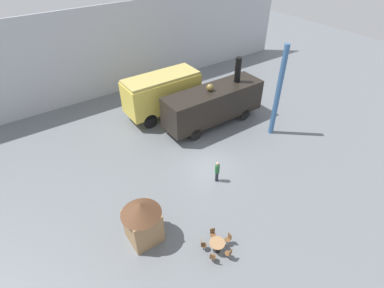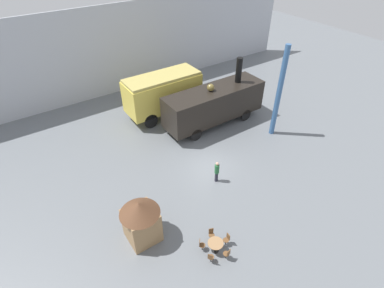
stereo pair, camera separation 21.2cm
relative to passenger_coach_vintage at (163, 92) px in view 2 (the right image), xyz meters
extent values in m
plane|color=slate|center=(-0.86, -8.28, -2.44)|extent=(80.00, 80.00, 0.00)
cube|color=#B2B7C1|center=(-0.86, 7.08, 2.06)|extent=(44.00, 0.15, 9.00)
cube|color=#E0C64C|center=(0.00, 0.00, -0.08)|extent=(7.08, 2.87, 2.93)
cube|color=tan|center=(0.00, 0.00, 1.50)|extent=(6.94, 2.64, 0.24)
cylinder|color=black|center=(2.12, -1.38, -1.76)|extent=(1.37, 0.12, 1.37)
cylinder|color=black|center=(2.12, 1.38, -1.76)|extent=(1.37, 0.12, 1.37)
cylinder|color=black|center=(-2.12, -1.38, -1.76)|extent=(1.37, 0.12, 1.37)
cylinder|color=black|center=(-2.12, 1.38, -1.76)|extent=(1.37, 0.12, 1.37)
cube|color=black|center=(3.01, -3.98, -0.31)|extent=(9.51, 2.74, 2.80)
cylinder|color=black|center=(5.62, -3.98, 2.22)|extent=(0.55, 0.55, 2.26)
sphere|color=brown|center=(2.53, -3.98, 1.38)|extent=(0.64, 0.64, 0.64)
cylinder|color=black|center=(5.86, -5.29, -1.88)|extent=(1.12, 0.12, 1.12)
cylinder|color=black|center=(5.86, -2.68, -1.88)|extent=(1.12, 0.12, 1.12)
cylinder|color=black|center=(0.16, -5.29, -1.88)|extent=(1.12, 0.12, 1.12)
cylinder|color=black|center=(0.16, -2.68, -1.88)|extent=(1.12, 0.12, 1.12)
cylinder|color=black|center=(-5.09, -14.77, -2.43)|extent=(0.44, 0.44, 0.02)
cylinder|color=black|center=(-5.09, -14.77, -2.08)|extent=(0.08, 0.08, 0.68)
cylinder|color=#9E754C|center=(-5.09, -14.77, -1.72)|extent=(0.91, 0.91, 0.03)
cylinder|color=black|center=(-4.34, -14.81, -2.23)|extent=(0.06, 0.06, 0.42)
cylinder|color=brown|center=(-4.34, -14.81, -2.01)|extent=(0.36, 0.36, 0.03)
cube|color=brown|center=(-4.19, -14.81, -1.78)|extent=(0.05, 0.29, 0.42)
cylinder|color=black|center=(-4.83, -14.06, -2.23)|extent=(0.06, 0.06, 0.42)
cylinder|color=brown|center=(-4.83, -14.06, -2.01)|extent=(0.36, 0.36, 0.03)
cube|color=brown|center=(-4.77, -13.92, -1.78)|extent=(0.28, 0.14, 0.42)
cylinder|color=black|center=(-5.68, -14.30, -2.23)|extent=(0.06, 0.06, 0.42)
cylinder|color=brown|center=(-5.68, -14.30, -2.01)|extent=(0.36, 0.36, 0.03)
cube|color=brown|center=(-5.80, -14.21, -1.78)|extent=(0.21, 0.25, 0.42)
cylinder|color=black|center=(-5.72, -15.19, -2.23)|extent=(0.06, 0.06, 0.42)
cylinder|color=brown|center=(-5.72, -15.19, -2.01)|extent=(0.36, 0.36, 0.03)
cube|color=brown|center=(-5.85, -15.27, -1.78)|extent=(0.19, 0.26, 0.42)
cylinder|color=black|center=(-4.89, -15.50, -2.23)|extent=(0.06, 0.06, 0.42)
cylinder|color=brown|center=(-4.89, -15.50, -2.01)|extent=(0.36, 0.36, 0.03)
cube|color=brown|center=(-4.85, -15.65, -1.78)|extent=(0.29, 0.12, 0.42)
cylinder|color=#262633|center=(-1.49, -10.23, -2.04)|extent=(0.24, 0.24, 0.81)
cylinder|color=#266638|center=(-1.49, -10.23, -1.27)|extent=(0.34, 0.34, 0.72)
sphere|color=tan|center=(-1.49, -10.23, -0.79)|extent=(0.23, 0.23, 0.23)
cube|color=#99754C|center=(-8.11, -11.58, -1.34)|extent=(1.80, 1.80, 2.20)
cone|color=brown|center=(-8.11, -11.58, 0.16)|extent=(2.34, 2.34, 0.80)
cylinder|color=#386093|center=(6.39, -8.16, 1.56)|extent=(0.44, 0.44, 8.00)
camera|label=1|loc=(-12.05, -22.25, 13.10)|focal=28.00mm
camera|label=2|loc=(-11.87, -22.37, 13.10)|focal=28.00mm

